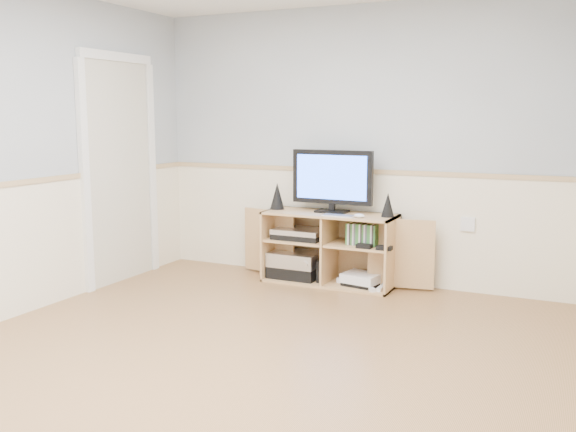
# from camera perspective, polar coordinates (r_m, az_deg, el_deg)

# --- Properties ---
(room) EXTENTS (4.04, 4.54, 2.54)m
(room) POSITION_cam_1_polar(r_m,az_deg,el_deg) (4.00, -4.50, 4.47)
(room) COLOR #A46E49
(room) RESTS_ON ground
(media_cabinet) EXTENTS (1.87, 0.45, 0.65)m
(media_cabinet) POSITION_cam_1_polar(r_m,az_deg,el_deg) (5.90, 3.90, -2.72)
(media_cabinet) COLOR tan
(media_cabinet) RESTS_ON floor
(monitor) EXTENTS (0.76, 0.18, 0.56)m
(monitor) POSITION_cam_1_polar(r_m,az_deg,el_deg) (5.80, 3.95, 3.31)
(monitor) COLOR black
(monitor) RESTS_ON media_cabinet
(speaker_left) EXTENTS (0.13, 0.13, 0.25)m
(speaker_left) POSITION_cam_1_polar(r_m,az_deg,el_deg) (6.01, -0.96, 1.79)
(speaker_left) COLOR black
(speaker_left) RESTS_ON media_cabinet
(speaker_right) EXTENTS (0.11, 0.11, 0.21)m
(speaker_right) POSITION_cam_1_polar(r_m,az_deg,el_deg) (5.63, 8.87, 0.99)
(speaker_right) COLOR black
(speaker_right) RESTS_ON media_cabinet
(keyboard) EXTENTS (0.27, 0.11, 0.01)m
(keyboard) POSITION_cam_1_polar(r_m,az_deg,el_deg) (5.62, 4.48, 0.03)
(keyboard) COLOR white
(keyboard) RESTS_ON media_cabinet
(mouse) EXTENTS (0.10, 0.07, 0.04)m
(mouse) POSITION_cam_1_polar(r_m,az_deg,el_deg) (5.55, 6.36, 0.02)
(mouse) COLOR white
(mouse) RESTS_ON media_cabinet
(av_components) EXTENTS (0.53, 0.34, 0.47)m
(av_components) POSITION_cam_1_polar(r_m,az_deg,el_deg) (6.00, 0.82, -3.62)
(av_components) COLOR black
(av_components) RESTS_ON media_cabinet
(game_consoles) EXTENTS (0.46, 0.31, 0.11)m
(game_consoles) POSITION_cam_1_polar(r_m,az_deg,el_deg) (5.80, 6.49, -5.63)
(game_consoles) COLOR white
(game_consoles) RESTS_ON media_cabinet
(game_cases) EXTENTS (0.27, 0.14, 0.19)m
(game_cases) POSITION_cam_1_polar(r_m,az_deg,el_deg) (5.70, 6.64, -1.62)
(game_cases) COLOR #3F8C3F
(game_cases) RESTS_ON media_cabinet
(wall_outlet) EXTENTS (0.12, 0.03, 0.12)m
(wall_outlet) POSITION_cam_1_polar(r_m,az_deg,el_deg) (5.72, 15.69, -0.69)
(wall_outlet) COLOR white
(wall_outlet) RESTS_ON wall_back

